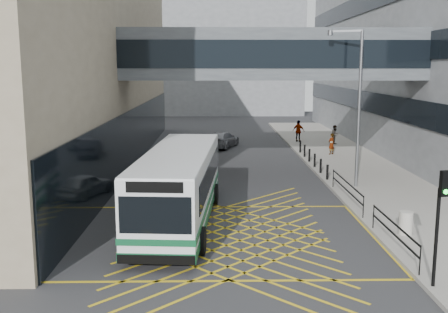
{
  "coord_description": "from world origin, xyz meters",
  "views": [
    {
      "loc": [
        -0.42,
        -20.37,
        6.79
      ],
      "look_at": [
        0.0,
        4.0,
        2.6
      ],
      "focal_mm": 42.0,
      "sensor_mm": 36.0,
      "label": 1
    }
  ],
  "objects_px": {
    "car_dark": "(197,147)",
    "car_silver": "(222,139)",
    "litter_bin": "(406,223)",
    "car_white": "(138,184)",
    "bus": "(180,184)",
    "pedestrian_b": "(335,135)",
    "pedestrian_a": "(331,144)",
    "pedestrian_c": "(299,131)",
    "traffic_light": "(440,212)",
    "street_lamp": "(356,99)"
  },
  "relations": [
    {
      "from": "car_silver",
      "to": "pedestrian_c",
      "type": "xyz_separation_m",
      "value": [
        6.87,
        2.24,
        0.38
      ]
    },
    {
      "from": "car_white",
      "to": "litter_bin",
      "type": "relative_size",
      "value": 4.16
    },
    {
      "from": "street_lamp",
      "to": "pedestrian_b",
      "type": "bearing_deg",
      "value": 102.15
    },
    {
      "from": "litter_bin",
      "to": "car_dark",
      "type": "bearing_deg",
      "value": 114.53
    },
    {
      "from": "car_silver",
      "to": "pedestrian_b",
      "type": "distance_m",
      "value": 9.82
    },
    {
      "from": "pedestrian_a",
      "to": "pedestrian_c",
      "type": "bearing_deg",
      "value": -114.35
    },
    {
      "from": "pedestrian_c",
      "to": "bus",
      "type": "bearing_deg",
      "value": 102.28
    },
    {
      "from": "litter_bin",
      "to": "pedestrian_b",
      "type": "bearing_deg",
      "value": 83.64
    },
    {
      "from": "bus",
      "to": "pedestrian_c",
      "type": "relative_size",
      "value": 6.13
    },
    {
      "from": "litter_bin",
      "to": "pedestrian_a",
      "type": "relative_size",
      "value": 0.58
    },
    {
      "from": "traffic_light",
      "to": "pedestrian_a",
      "type": "bearing_deg",
      "value": 73.75
    },
    {
      "from": "pedestrian_a",
      "to": "litter_bin",
      "type": "bearing_deg",
      "value": 50.04
    },
    {
      "from": "litter_bin",
      "to": "pedestrian_a",
      "type": "xyz_separation_m",
      "value": [
        1.27,
        19.39,
        0.34
      ]
    },
    {
      "from": "bus",
      "to": "litter_bin",
      "type": "relative_size",
      "value": 12.56
    },
    {
      "from": "car_white",
      "to": "litter_bin",
      "type": "distance_m",
      "value": 13.72
    },
    {
      "from": "traffic_light",
      "to": "pedestrian_c",
      "type": "distance_m",
      "value": 31.39
    },
    {
      "from": "car_white",
      "to": "pedestrian_c",
      "type": "bearing_deg",
      "value": -143.81
    },
    {
      "from": "car_dark",
      "to": "traffic_light",
      "type": "distance_m",
      "value": 26.21
    },
    {
      "from": "bus",
      "to": "litter_bin",
      "type": "xyz_separation_m",
      "value": [
        9.17,
        -2.24,
        -1.11
      ]
    },
    {
      "from": "bus",
      "to": "car_dark",
      "type": "height_order",
      "value": "bus"
    },
    {
      "from": "bus",
      "to": "litter_bin",
      "type": "height_order",
      "value": "bus"
    },
    {
      "from": "pedestrian_a",
      "to": "pedestrian_b",
      "type": "height_order",
      "value": "pedestrian_b"
    },
    {
      "from": "car_white",
      "to": "traffic_light",
      "type": "distance_m",
      "value": 16.45
    },
    {
      "from": "bus",
      "to": "pedestrian_a",
      "type": "height_order",
      "value": "bus"
    },
    {
      "from": "car_white",
      "to": "pedestrian_c",
      "type": "relative_size",
      "value": 2.03
    },
    {
      "from": "car_silver",
      "to": "pedestrian_c",
      "type": "bearing_deg",
      "value": -143.41
    },
    {
      "from": "street_lamp",
      "to": "pedestrian_b",
      "type": "xyz_separation_m",
      "value": [
        2.65,
        16.06,
        -4.07
      ]
    },
    {
      "from": "pedestrian_a",
      "to": "pedestrian_c",
      "type": "distance_m",
      "value": 7.01
    },
    {
      "from": "bus",
      "to": "pedestrian_b",
      "type": "relative_size",
      "value": 7.12
    },
    {
      "from": "car_white",
      "to": "car_dark",
      "type": "relative_size",
      "value": 0.91
    },
    {
      "from": "bus",
      "to": "traffic_light",
      "type": "distance_m",
      "value": 11.07
    },
    {
      "from": "car_silver",
      "to": "litter_bin",
      "type": "distance_m",
      "value": 25.01
    },
    {
      "from": "car_dark",
      "to": "litter_bin",
      "type": "distance_m",
      "value": 21.71
    },
    {
      "from": "traffic_light",
      "to": "pedestrian_b",
      "type": "relative_size",
      "value": 2.22
    },
    {
      "from": "car_dark",
      "to": "car_white",
      "type": "bearing_deg",
      "value": 83.01
    },
    {
      "from": "car_white",
      "to": "traffic_light",
      "type": "relative_size",
      "value": 1.06
    },
    {
      "from": "traffic_light",
      "to": "car_silver",
      "type": "bearing_deg",
      "value": 90.74
    },
    {
      "from": "pedestrian_a",
      "to": "pedestrian_b",
      "type": "xyz_separation_m",
      "value": [
        1.48,
        5.3,
        0.02
      ]
    },
    {
      "from": "bus",
      "to": "pedestrian_a",
      "type": "bearing_deg",
      "value": 62.67
    },
    {
      "from": "pedestrian_c",
      "to": "pedestrian_a",
      "type": "bearing_deg",
      "value": 134.69
    },
    {
      "from": "traffic_light",
      "to": "pedestrian_b",
      "type": "distance_m",
      "value": 30.06
    },
    {
      "from": "car_dark",
      "to": "litter_bin",
      "type": "xyz_separation_m",
      "value": [
        9.01,
        -19.75,
        -0.04
      ]
    },
    {
      "from": "car_dark",
      "to": "car_silver",
      "type": "xyz_separation_m",
      "value": [
        1.98,
        4.25,
        0.07
      ]
    },
    {
      "from": "car_white",
      "to": "street_lamp",
      "type": "height_order",
      "value": "street_lamp"
    },
    {
      "from": "bus",
      "to": "street_lamp",
      "type": "xyz_separation_m",
      "value": [
        9.27,
        6.39,
        3.32
      ]
    },
    {
      "from": "bus",
      "to": "pedestrian_b",
      "type": "height_order",
      "value": "bus"
    },
    {
      "from": "pedestrian_a",
      "to": "pedestrian_c",
      "type": "relative_size",
      "value": 0.84
    },
    {
      "from": "car_dark",
      "to": "car_silver",
      "type": "relative_size",
      "value": 0.9
    },
    {
      "from": "pedestrian_b",
      "to": "pedestrian_c",
      "type": "relative_size",
      "value": 0.86
    },
    {
      "from": "car_silver",
      "to": "pedestrian_a",
      "type": "bearing_deg",
      "value": 169.5
    }
  ]
}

